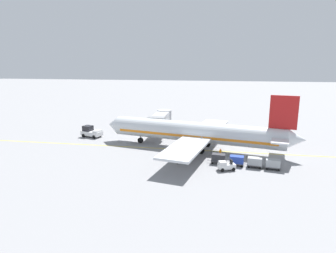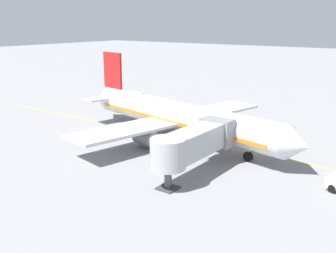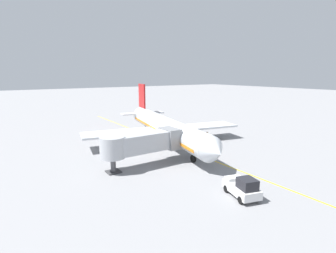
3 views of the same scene
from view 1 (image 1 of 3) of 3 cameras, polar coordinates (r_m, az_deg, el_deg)
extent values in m
plane|color=gray|center=(54.05, 4.74, -4.61)|extent=(400.00, 400.00, 0.00)
cube|color=gold|center=(54.05, 4.74, -4.60)|extent=(0.24, 80.00, 0.01)
cylinder|color=silver|center=(53.86, 5.21, -1.05)|extent=(10.18, 32.08, 3.70)
cube|color=orange|center=(53.97, 5.20, -1.53)|extent=(9.69, 29.58, 0.44)
cone|color=silver|center=(60.81, -10.53, 0.36)|extent=(4.04, 3.09, 3.63)
cone|color=silver|center=(51.86, 24.00, -2.31)|extent=(3.65, 3.38, 3.14)
cube|color=black|center=(59.76, -9.08, 0.84)|extent=(2.94, 1.65, 0.60)
cube|color=silver|center=(53.76, 6.22, -1.82)|extent=(30.43, 11.23, 0.36)
cylinder|color=gray|center=(49.23, 3.58, -4.63)|extent=(2.61, 3.54, 2.00)
cylinder|color=gray|center=(59.42, 6.86, -1.68)|extent=(2.61, 3.54, 2.00)
cube|color=red|center=(50.93, 21.74, 2.59)|extent=(1.21, 4.37, 5.50)
cube|color=silver|center=(51.72, 21.16, -1.81)|extent=(10.32, 4.59, 0.24)
cylinder|color=black|center=(58.56, -5.42, -2.71)|extent=(0.67, 1.17, 1.10)
cylinder|color=gray|center=(58.17, -5.45, -1.23)|extent=(0.24, 0.24, 2.00)
cylinder|color=black|center=(51.94, 6.56, -4.73)|extent=(0.67, 1.17, 1.10)
cylinder|color=gray|center=(51.50, 6.60, -3.09)|extent=(0.24, 0.24, 2.00)
cylinder|color=black|center=(56.22, 7.78, -3.42)|extent=(0.67, 1.17, 1.10)
cylinder|color=gray|center=(55.81, 7.83, -1.89)|extent=(0.24, 0.24, 2.00)
cube|color=#A8AAAF|center=(63.45, -1.54, 1.27)|extent=(10.01, 2.80, 2.60)
cube|color=gray|center=(59.42, -2.32, 0.48)|extent=(2.00, 3.50, 2.99)
cylinder|color=#A8AAAF|center=(68.27, -0.72, 2.08)|extent=(3.36, 3.36, 2.86)
cylinder|color=#4C4C51|center=(68.75, -0.71, 0.12)|extent=(0.70, 0.70, 2.19)
cube|color=#38383A|center=(68.98, -0.71, -0.70)|extent=(1.80, 1.80, 0.16)
cube|color=silver|center=(64.97, -14.72, -1.26)|extent=(3.31, 4.83, 0.90)
cube|color=black|center=(65.38, -15.44, -0.32)|extent=(2.09, 2.23, 1.10)
cube|color=silver|center=(63.86, -13.70, -0.86)|extent=(2.10, 1.57, 0.36)
cylinder|color=black|center=(64.88, -13.21, -1.61)|extent=(0.55, 0.87, 0.80)
cylinder|color=black|center=(63.48, -14.25, -1.98)|extent=(0.55, 0.87, 0.80)
cylinder|color=black|center=(66.67, -15.13, -1.33)|extent=(0.55, 0.87, 0.80)
cylinder|color=black|center=(65.31, -16.19, -1.68)|extent=(0.55, 0.87, 0.80)
cube|color=silver|center=(44.86, 11.43, -7.64)|extent=(1.98, 2.76, 0.70)
cube|color=silver|center=(44.42, 10.63, -7.02)|extent=(1.32, 1.34, 0.44)
cube|color=black|center=(44.88, 12.29, -6.75)|extent=(0.84, 0.44, 0.64)
cylinder|color=black|center=(44.59, 11.32, -6.87)|extent=(0.17, 0.27, 0.54)
cylinder|color=black|center=(44.20, 10.60, -8.39)|extent=(0.38, 0.59, 0.56)
cylinder|color=black|center=(45.14, 10.12, -7.92)|extent=(0.38, 0.59, 0.56)
cylinder|color=black|center=(44.83, 12.72, -8.19)|extent=(0.38, 0.59, 0.56)
cylinder|color=black|center=(45.76, 12.19, -7.73)|extent=(0.38, 0.59, 0.56)
cube|color=slate|center=(49.82, 1.78, -5.32)|extent=(2.39, 2.75, 0.70)
cube|color=slate|center=(50.09, 1.20, -4.53)|extent=(1.43, 1.44, 0.44)
cube|color=black|center=(49.18, 2.39, -4.74)|extent=(0.79, 0.60, 0.64)
cylinder|color=black|center=(49.70, 1.68, -4.57)|extent=(0.21, 0.26, 0.54)
cylinder|color=black|center=(50.11, 0.62, -5.63)|extent=(0.48, 0.58, 0.56)
cylinder|color=black|center=(50.86, 1.45, -5.35)|extent=(0.48, 0.58, 0.56)
cylinder|color=black|center=(48.99, 2.13, -6.06)|extent=(0.48, 0.58, 0.56)
cylinder|color=black|center=(49.77, 2.95, -5.77)|extent=(0.48, 0.58, 0.56)
cube|color=#4C4C51|center=(47.51, 9.83, -6.68)|extent=(1.59, 2.36, 0.12)
cube|color=#2D2D33|center=(47.31, 9.85, -5.98)|extent=(1.51, 2.24, 1.10)
cylinder|color=#4C4C51|center=(47.71, 8.09, -6.54)|extent=(0.17, 0.70, 0.07)
cylinder|color=black|center=(47.18, 8.72, -7.08)|extent=(0.17, 0.37, 0.36)
cylinder|color=black|center=(48.21, 8.93, -6.66)|extent=(0.17, 0.37, 0.36)
cylinder|color=black|center=(46.98, 10.72, -7.25)|extent=(0.17, 0.37, 0.36)
cylinder|color=black|center=(48.01, 10.89, -6.81)|extent=(0.17, 0.37, 0.36)
cube|color=#4C4C51|center=(47.12, 13.30, -7.00)|extent=(1.59, 2.36, 0.12)
cube|color=#233D9E|center=(46.92, 13.34, -6.30)|extent=(1.51, 2.24, 1.10)
cylinder|color=#4C4C51|center=(47.23, 11.54, -6.88)|extent=(0.17, 0.70, 0.07)
cylinder|color=black|center=(46.73, 12.22, -7.42)|extent=(0.17, 0.37, 0.36)
cylinder|color=black|center=(47.77, 12.35, -6.98)|extent=(0.17, 0.37, 0.36)
cylinder|color=black|center=(46.63, 14.25, -7.57)|extent=(0.17, 0.37, 0.36)
cylinder|color=black|center=(47.67, 14.34, -7.13)|extent=(0.17, 0.37, 0.36)
cube|color=#4C4C51|center=(47.07, 16.61, -7.22)|extent=(1.59, 2.36, 0.12)
cube|color=#999EA3|center=(46.87, 16.66, -6.52)|extent=(1.51, 2.24, 1.10)
cylinder|color=#4C4C51|center=(47.10, 14.83, -7.11)|extent=(0.17, 0.70, 0.07)
cylinder|color=black|center=(46.64, 15.55, -7.65)|extent=(0.17, 0.37, 0.36)
cylinder|color=black|center=(47.68, 15.61, -7.20)|extent=(0.17, 0.37, 0.36)
cylinder|color=black|center=(46.63, 17.60, -7.79)|extent=(0.17, 0.37, 0.36)
cylinder|color=black|center=(47.67, 17.61, -7.34)|extent=(0.17, 0.37, 0.36)
cube|color=#4C4C51|center=(47.09, 19.82, -7.44)|extent=(1.59, 2.36, 0.12)
cube|color=#999EA3|center=(46.89, 19.88, -6.74)|extent=(1.51, 2.24, 1.10)
cylinder|color=#4C4C51|center=(47.04, 18.05, -7.34)|extent=(0.17, 0.70, 0.07)
cylinder|color=black|center=(46.61, 18.80, -7.88)|extent=(0.17, 0.37, 0.36)
cylinder|color=black|center=(47.65, 18.79, -7.43)|extent=(0.17, 0.37, 0.36)
cylinder|color=black|center=(46.70, 20.84, -8.00)|extent=(0.17, 0.37, 0.36)
cylinder|color=black|center=(47.74, 20.78, -7.55)|extent=(0.17, 0.37, 0.36)
cylinder|color=#232328|center=(46.59, 1.83, -6.87)|extent=(0.15, 0.15, 0.85)
cylinder|color=#232328|center=(46.78, 1.84, -6.79)|extent=(0.15, 0.15, 0.85)
cube|color=yellow|center=(46.45, 1.84, -5.99)|extent=(0.40, 0.27, 0.60)
cylinder|color=yellow|center=(46.23, 1.82, -6.15)|extent=(0.23, 0.11, 0.57)
cylinder|color=yellow|center=(46.70, 1.86, -5.95)|extent=(0.23, 0.11, 0.57)
sphere|color=beige|center=(46.31, 1.84, -5.49)|extent=(0.22, 0.22, 0.22)
cube|color=red|center=(46.31, 1.84, -5.46)|extent=(0.27, 0.10, 0.10)
cylinder|color=#232328|center=(50.18, 10.24, -5.63)|extent=(0.15, 0.15, 0.85)
cylinder|color=#232328|center=(50.01, 10.15, -5.69)|extent=(0.15, 0.15, 0.85)
cube|color=orange|center=(49.87, 10.23, -4.87)|extent=(0.45, 0.38, 0.60)
cylinder|color=orange|center=(50.11, 10.35, -4.85)|extent=(0.24, 0.18, 0.57)
cylinder|color=orange|center=(49.67, 10.11, -5.00)|extent=(0.24, 0.18, 0.57)
sphere|color=tan|center=(49.75, 10.25, -4.40)|extent=(0.22, 0.22, 0.22)
cube|color=red|center=(49.74, 10.25, -4.38)|extent=(0.27, 0.18, 0.10)
camera|label=2|loc=(99.80, -9.64, 12.07)|focal=42.83mm
camera|label=3|loc=(90.36, -19.92, 10.04)|focal=28.34mm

